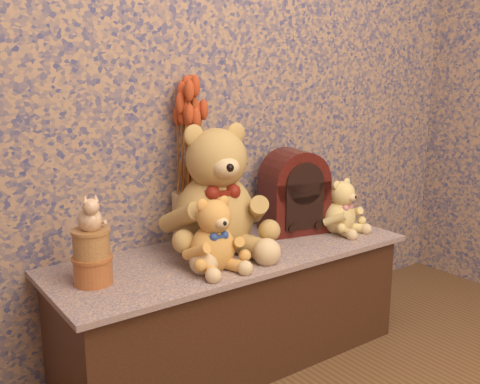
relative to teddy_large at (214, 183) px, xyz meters
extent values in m
cube|color=navy|center=(0.04, 0.19, 0.60)|extent=(3.00, 0.10, 2.60)
cube|color=navy|center=(0.04, -0.06, -0.48)|extent=(1.38, 0.51, 0.44)
cylinder|color=tan|center=(-0.05, 0.11, -0.15)|extent=(0.14, 0.14, 0.21)
cylinder|color=#BB8636|center=(-0.50, -0.05, -0.21)|extent=(0.14, 0.14, 0.09)
cylinder|color=tan|center=(-0.50, -0.05, -0.12)|extent=(0.13, 0.13, 0.09)
camera|label=1|loc=(-1.08, -1.67, 0.43)|focal=41.13mm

